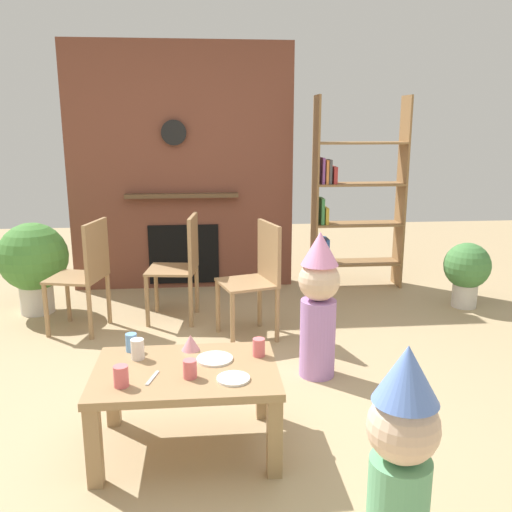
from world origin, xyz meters
TOP-DOWN VIEW (x-y plane):
  - ground_plane at (0.00, 0.00)m, footprint 12.00×12.00m
  - brick_fireplace_feature at (-0.38, 2.60)m, footprint 2.20×0.28m
  - bookshelf at (1.29, 2.40)m, footprint 0.90×0.28m
  - coffee_table at (-0.28, -0.37)m, footprint 0.92×0.63m
  - paper_cup_near_left at (-0.53, -0.23)m, footprint 0.07×0.07m
  - paper_cup_near_right at (-0.57, -0.12)m, footprint 0.06×0.06m
  - paper_cup_center at (-0.25, -0.47)m, footprint 0.07×0.07m
  - paper_cup_far_left at (0.10, -0.25)m, footprint 0.07×0.07m
  - paper_cup_far_right at (-0.57, -0.53)m, footprint 0.07×0.07m
  - paper_plate_front at (-0.05, -0.52)m, footprint 0.16×0.16m
  - paper_plate_rear at (-0.13, -0.28)m, footprint 0.19×0.19m
  - birthday_cake_slice at (-0.26, -0.14)m, footprint 0.10×0.10m
  - table_fork at (-0.43, -0.47)m, footprint 0.06×0.15m
  - child_with_cone_hat at (0.50, -1.29)m, footprint 0.26×0.26m
  - child_in_pink at (0.56, 0.40)m, footprint 0.27×0.27m
  - dining_chair_left at (-1.11, 1.37)m, footprint 0.48×0.48m
  - dining_chair_middle at (-0.36, 1.56)m, footprint 0.45×0.45m
  - dining_chair_right at (0.23, 1.14)m, footprint 0.50×0.50m
  - potted_plant_tall at (2.19, 1.66)m, footprint 0.41×0.41m
  - potted_plant_short at (-1.66, 1.86)m, footprint 0.60×0.60m

SIDE VIEW (x-z plane):
  - ground_plane at x=0.00m, z-range 0.00..0.00m
  - potted_plant_tall at x=2.19m, z-range 0.05..0.65m
  - coffee_table at x=-0.28m, z-range 0.14..0.59m
  - table_fork at x=-0.43m, z-range 0.44..0.45m
  - paper_plate_front at x=-0.05m, z-range 0.44..0.45m
  - paper_plate_rear at x=-0.13m, z-range 0.44..0.45m
  - potted_plant_short at x=-1.66m, z-range 0.07..0.88m
  - birthday_cake_slice at x=-0.26m, z-range 0.44..0.53m
  - paper_cup_center at x=-0.25m, z-range 0.44..0.53m
  - child_with_cone_hat at x=0.50m, z-range 0.03..0.95m
  - paper_cup_far_left at x=0.10m, z-range 0.44..0.54m
  - paper_cup_near_right at x=-0.57m, z-range 0.44..0.54m
  - paper_cup_far_right at x=-0.57m, z-range 0.44..0.54m
  - paper_cup_near_left at x=-0.53m, z-range 0.44..0.55m
  - dining_chair_left at x=-1.11m, z-range 0.06..0.96m
  - dining_chair_middle at x=-0.36m, z-range 0.06..0.96m
  - dining_chair_right at x=0.23m, z-range 0.06..0.96m
  - child_in_pink at x=0.56m, z-range 0.03..1.00m
  - bookshelf at x=1.29m, z-range -0.07..1.83m
  - brick_fireplace_feature at x=-0.38m, z-range -0.01..2.39m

